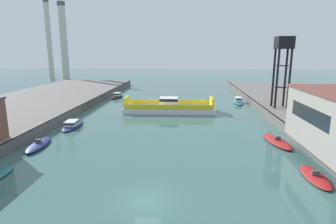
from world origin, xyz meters
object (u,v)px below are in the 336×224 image
(moored_boat_far_right, at_px, (238,101))
(smokestack_distant_a, at_px, (49,37))
(moored_boat_upstream_a, at_px, (315,176))
(moored_boat_mid_right, at_px, (72,124))
(crane_tower, at_px, (283,53))
(moored_boat_near_left, at_px, (117,96))
(smokestack_distant_b, at_px, (64,39))
(chain_ferry, at_px, (169,107))
(moored_boat_mid_left, at_px, (39,144))
(moored_boat_near_right, at_px, (277,141))

(moored_boat_far_right, relative_size, smokestack_distant_a, 0.22)
(smokestack_distant_a, bearing_deg, moored_boat_upstream_a, -52.58)
(moored_boat_mid_right, relative_size, crane_tower, 0.57)
(moored_boat_mid_right, distance_m, smokestack_distant_a, 101.03)
(moored_boat_near_left, height_order, moored_boat_upstream_a, moored_boat_near_left)
(moored_boat_mid_right, bearing_deg, moored_boat_far_right, 37.64)
(smokestack_distant_a, relative_size, smokestack_distant_b, 1.04)
(chain_ferry, height_order, moored_boat_near_left, chain_ferry)
(moored_boat_upstream_a, xyz_separation_m, smokestack_distant_a, (-81.02, 105.91, 19.96))
(moored_boat_far_right, xyz_separation_m, smokestack_distant_a, (-80.89, 61.02, 19.60))
(moored_boat_upstream_a, height_order, smokestack_distant_b, smokestack_distant_b)
(chain_ferry, bearing_deg, smokestack_distant_b, 127.08)
(moored_boat_mid_right, bearing_deg, crane_tower, 16.87)
(moored_boat_near_left, bearing_deg, moored_boat_mid_left, -90.47)
(chain_ferry, distance_m, moored_boat_mid_right, 21.87)
(crane_tower, distance_m, smokestack_distant_a, 115.08)
(chain_ferry, height_order, moored_boat_mid_left, chain_ferry)
(moored_boat_near_left, bearing_deg, moored_boat_near_right, -49.20)
(smokestack_distant_a, bearing_deg, moored_boat_mid_left, -64.82)
(moored_boat_near_right, relative_size, moored_boat_far_right, 0.99)
(moored_boat_near_left, xyz_separation_m, moored_boat_far_right, (34.41, -6.61, 0.03))
(moored_boat_far_right, bearing_deg, moored_boat_near_left, 169.13)
(moored_boat_upstream_a, bearing_deg, moored_boat_near_left, 123.85)
(moored_boat_mid_left, xyz_separation_m, smokestack_distant_a, (-46.12, 98.10, 19.85))
(moored_boat_near_left, xyz_separation_m, smokestack_distant_b, (-40.08, 56.44, 18.96))
(moored_boat_mid_left, height_order, moored_boat_mid_right, moored_boat_mid_right)
(moored_boat_upstream_a, bearing_deg, smokestack_distant_a, 127.42)
(moored_boat_near_right, xyz_separation_m, smokestack_distant_b, (-74.32, 96.10, 19.22))
(crane_tower, bearing_deg, moored_boat_near_right, -107.83)
(moored_boat_mid_left, bearing_deg, smokestack_distant_a, 115.18)
(moored_boat_near_right, height_order, moored_boat_mid_right, moored_boat_mid_right)
(moored_boat_mid_left, relative_size, moored_boat_upstream_a, 1.18)
(crane_tower, bearing_deg, smokestack_distant_b, 136.13)
(moored_boat_near_right, relative_size, smokestack_distant_a, 0.22)
(chain_ferry, bearing_deg, moored_boat_near_right, -50.09)
(moored_boat_near_right, xyz_separation_m, moored_boat_mid_left, (-34.60, -4.02, 0.05))
(moored_boat_far_right, distance_m, smokestack_distant_a, 103.20)
(moored_boat_mid_right, bearing_deg, moored_boat_upstream_a, -28.29)
(moored_boat_near_right, bearing_deg, crane_tower, 72.17)
(moored_boat_near_right, relative_size, smokestack_distant_b, 0.22)
(crane_tower, bearing_deg, moored_boat_far_right, 112.47)
(chain_ferry, bearing_deg, moored_boat_mid_right, -139.15)
(moored_boat_near_right, distance_m, crane_tower, 23.57)
(moored_boat_near_left, distance_m, moored_boat_mid_left, 43.69)
(moored_boat_upstream_a, relative_size, smokestack_distant_b, 0.17)
(chain_ferry, distance_m, smokestack_distant_b, 95.98)
(smokestack_distant_a, bearing_deg, moored_boat_near_left, -49.50)
(moored_boat_near_left, distance_m, moored_boat_near_right, 52.40)
(moored_boat_mid_right, relative_size, smokestack_distant_a, 0.22)
(moored_boat_far_right, relative_size, moored_boat_upstream_a, 1.31)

